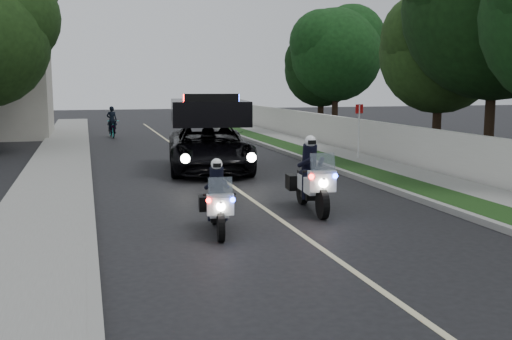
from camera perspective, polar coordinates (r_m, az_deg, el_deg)
The scene contains 18 objects.
ground at distance 11.68m, azimuth 5.62°, elevation -6.98°, with size 120.00×120.00×0.00m, color black.
curb_right at distance 22.28m, azimuth 6.15°, elevation 0.50°, with size 0.20×60.00×0.15m, color gray.
grass_verge at distance 22.54m, azimuth 7.80°, elevation 0.57°, with size 1.20×60.00×0.16m, color #193814.
sidewalk_right at distance 23.09m, azimuth 10.77°, elevation 0.68°, with size 1.40×60.00×0.16m, color gray.
property_wall at distance 23.47m, azimuth 13.00°, elevation 2.39°, with size 0.22×60.00×1.50m, color beige.
curb_left at distance 20.71m, azimuth -15.43°, elevation -0.34°, with size 0.20×60.00×0.15m, color gray.
sidewalk_left at distance 20.73m, azimuth -18.47°, elevation -0.45°, with size 2.00×60.00×0.16m, color gray.
lane_marking at distance 21.12m, azimuth -4.24°, elevation -0.09°, with size 0.12×50.00×0.01m, color #BFB78C.
police_moto_left at distance 12.60m, azimuth -3.61°, elevation -5.82°, with size 0.63×1.79×1.52m, color silver, non-canonical shape.
police_moto_right at distance 14.67m, azimuth 5.20°, elevation -3.82°, with size 0.74×2.13×1.81m, color silver, non-canonical shape.
police_suv at distance 21.31m, azimuth -4.37°, elevation -0.03°, with size 2.74×5.91×2.87m, color black.
bicycle at distance 34.96m, azimuth -13.31°, elevation 3.00°, with size 0.65×1.85×0.97m, color black.
cyclist at distance 34.96m, azimuth -13.31°, elevation 3.00°, with size 0.55×0.37×1.54m, color black.
sign_post at distance 23.90m, azimuth 9.54°, elevation 0.78°, with size 0.36×0.36×2.29m, color #B20C0F, non-canonical shape.
tree_right_b at distance 26.44m, azimuth 16.46°, elevation 1.26°, with size 4.94×4.94×8.23m, color #224115, non-canonical shape.
tree_right_c at distance 23.98m, azimuth 20.83°, elevation 0.37°, with size 6.64×6.64×11.06m, color black, non-canonical shape.
tree_right_d at distance 36.25m, azimuth 7.36°, elevation 3.33°, with size 5.39×5.39×8.98m, color #154116, non-canonical shape.
tree_right_e at distance 37.13m, azimuth 6.04°, elevation 3.47°, with size 4.39×4.39×7.32m, color black, non-canonical shape.
Camera 1 is at (-4.11, -10.49, 3.06)m, focal length 42.68 mm.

